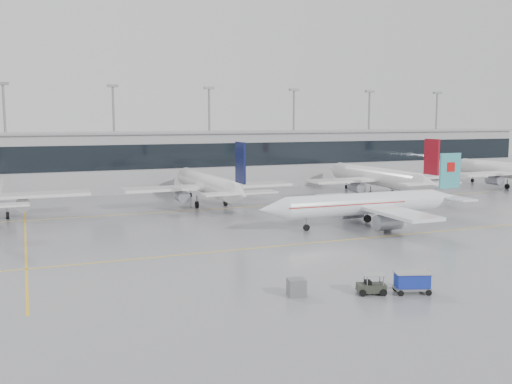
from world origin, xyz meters
name	(u,v)px	position (x,y,z in m)	size (l,w,h in m)	color
ground	(293,245)	(0.00, 0.00, 0.00)	(320.00, 320.00, 0.00)	gray
taxi_line_main	(293,245)	(0.00, 0.00, 0.01)	(120.00, 0.25, 0.01)	yellow
taxi_line_north	(216,209)	(0.00, 30.00, 0.01)	(120.00, 0.25, 0.01)	yellow
taxi_line_cross	(26,240)	(-30.00, 15.00, 0.01)	(0.25, 60.00, 0.01)	yellow
terminal	(170,161)	(0.00, 62.00, 6.00)	(180.00, 15.00, 12.00)	#98989C
terminal_glass	(179,156)	(0.00, 54.45, 7.50)	(180.00, 0.20, 5.00)	black
terminal_roof	(170,132)	(0.00, 62.00, 12.20)	(182.00, 16.00, 0.40)	gray
light_masts	(163,127)	(0.00, 68.00, 13.34)	(156.40, 1.00, 22.60)	gray
air_canada_jet	(371,204)	(15.44, 6.88, 3.14)	(33.13, 25.52, 10.06)	white
parked_jet_c	(209,185)	(0.00, 33.69, 3.71)	(29.64, 36.96, 11.72)	white
parked_jet_d	(379,177)	(35.00, 33.69, 3.71)	(29.64, 36.96, 11.72)	white
baggage_tug	(371,287)	(-2.35, -20.20, 0.62)	(3.69, 2.20, 1.76)	#2C3027
baggage_cart	(412,281)	(1.06, -21.35, 1.10)	(3.42, 2.57, 1.89)	gray
gse_unit	(296,287)	(-8.58, -18.22, 0.74)	(1.47, 1.37, 1.47)	slate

